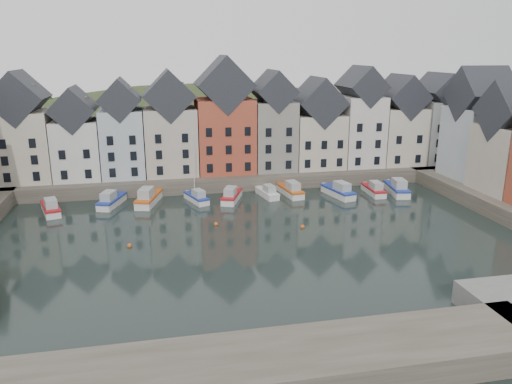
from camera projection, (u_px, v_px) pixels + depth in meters
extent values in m
plane|color=black|center=(262.00, 247.00, 53.57)|extent=(260.00, 260.00, 0.00)
cube|color=#473F36|center=(223.00, 174.00, 81.56)|extent=(90.00, 16.00, 2.00)
cube|color=#473F36|center=(180.00, 378.00, 30.63)|extent=(50.00, 6.00, 2.00)
ellipsoid|color=#29361B|center=(208.00, 229.00, 111.25)|extent=(153.60, 70.40, 64.00)
sphere|color=#1E3316|center=(136.00, 113.00, 96.47)|extent=(5.77, 5.77, 5.77)
sphere|color=#1E3316|center=(312.00, 107.00, 113.41)|extent=(5.27, 5.27, 5.27)
sphere|color=#1E3316|center=(352.00, 110.00, 108.66)|extent=(5.07, 5.07, 5.07)
sphere|color=#1E3316|center=(273.00, 112.00, 106.20)|extent=(5.01, 5.01, 5.01)
sphere|color=#1E3316|center=(13.00, 124.00, 97.79)|extent=(3.94, 3.94, 3.94)
sphere|color=#1E3316|center=(327.00, 107.00, 113.63)|extent=(5.21, 5.21, 5.21)
sphere|color=#1E3316|center=(213.00, 109.00, 106.93)|extent=(5.45, 5.45, 5.45)
sphere|color=#1E3316|center=(389.00, 116.00, 104.46)|extent=(4.49, 4.49, 4.49)
cube|color=beige|center=(25.00, 146.00, 72.36)|extent=(7.67, 8.00, 10.07)
cube|color=black|center=(19.00, 98.00, 70.47)|extent=(7.67, 8.16, 7.67)
cube|color=silver|center=(78.00, 149.00, 73.97)|extent=(6.56, 8.00, 8.61)
cube|color=black|center=(74.00, 109.00, 72.35)|extent=(6.56, 8.16, 6.56)
cube|color=#B1BCC4|center=(123.00, 143.00, 75.05)|extent=(6.20, 8.00, 10.02)
cube|color=black|center=(120.00, 99.00, 73.26)|extent=(6.20, 8.16, 6.20)
cube|color=#BAAE9E|center=(171.00, 141.00, 76.42)|extent=(7.70, 8.00, 10.08)
cube|color=black|center=(169.00, 95.00, 74.52)|extent=(7.70, 8.16, 7.70)
cube|color=#A7452F|center=(225.00, 135.00, 77.87)|extent=(8.69, 8.00, 11.28)
cube|color=black|center=(224.00, 84.00, 75.75)|extent=(8.69, 8.16, 8.69)
cube|color=gray|center=(273.00, 135.00, 79.44)|extent=(6.43, 8.00, 10.78)
cube|color=black|center=(273.00, 91.00, 77.53)|extent=(6.43, 8.16, 6.43)
cube|color=beige|center=(316.00, 140.00, 81.16)|extent=(7.88, 8.00, 8.56)
cube|color=black|center=(317.00, 102.00, 79.46)|extent=(7.88, 8.16, 7.88)
cube|color=silver|center=(359.00, 131.00, 82.22)|extent=(6.50, 8.00, 11.27)
cube|color=black|center=(361.00, 86.00, 80.24)|extent=(6.50, 8.16, 6.50)
cube|color=beige|center=(398.00, 135.00, 83.85)|extent=(7.23, 8.00, 9.32)
cube|color=black|center=(401.00, 96.00, 82.08)|extent=(7.23, 8.16, 7.23)
cube|color=silver|center=(435.00, 131.00, 85.04)|extent=(6.18, 8.00, 10.32)
cube|color=black|center=(439.00, 91.00, 83.21)|extent=(6.18, 8.16, 6.18)
cube|color=#B1BCC4|center=(476.00, 143.00, 73.92)|extent=(7.47, 8.00, 10.38)
cube|color=black|center=(482.00, 94.00, 71.96)|extent=(7.62, 8.00, 8.00)
cube|color=#BAAE9E|center=(512.00, 159.00, 66.58)|extent=(8.14, 8.00, 8.89)
sphere|color=#C65317|center=(216.00, 224.00, 60.29)|extent=(0.50, 0.50, 0.50)
sphere|color=#C65317|center=(303.00, 227.00, 59.40)|extent=(0.50, 0.50, 0.50)
sphere|color=#C65317|center=(129.00, 246.00, 53.64)|extent=(0.50, 0.50, 0.50)
cube|color=silver|center=(51.00, 210.00, 64.88)|extent=(3.42, 6.22, 1.09)
cube|color=#A2171D|center=(50.00, 206.00, 64.72)|extent=(3.55, 6.36, 0.25)
cube|color=#9EA5A6|center=(51.00, 203.00, 63.80)|extent=(2.01, 2.68, 1.19)
cube|color=silver|center=(112.00, 203.00, 68.06)|extent=(3.74, 6.41, 1.13)
cube|color=navy|center=(112.00, 198.00, 67.89)|extent=(3.88, 6.56, 0.26)
cube|color=#9EA5A6|center=(108.00, 196.00, 66.84)|extent=(2.16, 2.79, 1.23)
cube|color=silver|center=(149.00, 201.00, 68.90)|extent=(3.84, 7.14, 1.25)
cube|color=#C65317|center=(149.00, 196.00, 68.71)|extent=(3.99, 7.30, 0.28)
cube|color=#9EA5A6|center=(146.00, 193.00, 67.54)|extent=(2.28, 3.07, 1.37)
cube|color=silver|center=(196.00, 199.00, 69.76)|extent=(3.23, 5.50, 0.97)
cube|color=navy|center=(196.00, 196.00, 69.62)|extent=(3.35, 5.63, 0.22)
cube|color=#9EA5A6|center=(199.00, 194.00, 68.82)|extent=(1.86, 2.40, 1.05)
cylinder|color=silver|center=(194.00, 164.00, 68.84)|extent=(0.12, 0.12, 9.67)
cube|color=silver|center=(232.00, 198.00, 70.26)|extent=(3.86, 6.26, 1.10)
cube|color=#A2171D|center=(232.00, 194.00, 70.10)|extent=(3.99, 6.41, 0.25)
cube|color=#9EA5A6|center=(230.00, 192.00, 69.08)|extent=(2.18, 2.75, 1.20)
cube|color=silver|center=(267.00, 194.00, 72.21)|extent=(2.54, 5.46, 0.96)
cube|color=silver|center=(267.00, 191.00, 72.07)|extent=(2.65, 5.58, 0.22)
cube|color=#9EA5A6|center=(269.00, 189.00, 71.22)|extent=(1.60, 2.30, 1.05)
cube|color=silver|center=(290.00, 192.00, 73.01)|extent=(2.69, 6.44, 1.14)
cube|color=#C65317|center=(290.00, 188.00, 72.84)|extent=(2.81, 6.57, 0.26)
cube|color=#9EA5A6|center=(293.00, 186.00, 71.82)|extent=(1.78, 2.67, 1.25)
cube|color=silver|center=(338.00, 193.00, 72.44)|extent=(3.26, 6.68, 1.18)
cube|color=navy|center=(338.00, 189.00, 72.26)|extent=(3.39, 6.83, 0.27)
cube|color=#9EA5A6|center=(342.00, 187.00, 71.24)|extent=(2.01, 2.83, 1.28)
cube|color=silver|center=(373.00, 192.00, 73.59)|extent=(1.96, 5.77, 1.04)
cube|color=#A2171D|center=(374.00, 188.00, 73.43)|extent=(2.06, 5.89, 0.24)
cube|color=#9EA5A6|center=(376.00, 186.00, 72.46)|extent=(1.43, 2.34, 1.14)
cube|color=silver|center=(396.00, 191.00, 73.78)|extent=(3.09, 6.94, 1.23)
cube|color=navy|center=(397.00, 186.00, 73.60)|extent=(3.22, 7.09, 0.28)
cube|color=#9EA5A6|center=(399.00, 184.00, 72.45)|extent=(1.98, 2.90, 1.34)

